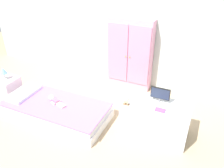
% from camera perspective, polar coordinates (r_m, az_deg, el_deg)
% --- Properties ---
extents(ground_plane, '(10.00, 10.00, 0.02)m').
position_cam_1_polar(ground_plane, '(3.83, -8.04, -9.18)').
color(ground_plane, tan).
extents(back_wall, '(6.40, 0.05, 2.70)m').
position_cam_1_polar(back_wall, '(4.49, 1.54, 16.69)').
color(back_wall, silver).
rests_on(back_wall, ground_plane).
extents(bed, '(1.74, 0.82, 0.27)m').
position_cam_1_polar(bed, '(3.90, -13.80, -6.39)').
color(bed, white).
rests_on(bed, ground_plane).
extents(pillow, '(0.32, 0.58, 0.05)m').
position_cam_1_polar(pillow, '(4.22, -21.38, -2.13)').
color(pillow, silver).
rests_on(pillow, bed).
extents(doll, '(0.38, 0.19, 0.10)m').
position_cam_1_polar(doll, '(3.86, -14.40, -3.87)').
color(doll, '#D6668E').
rests_on(doll, bed).
extents(nightstand, '(0.37, 0.37, 0.41)m').
position_cam_1_polar(nightstand, '(4.64, -24.67, -1.03)').
color(nightstand, silver).
rests_on(nightstand, ground_plane).
extents(table_lamp, '(0.12, 0.12, 0.23)m').
position_cam_1_polar(table_lamp, '(4.48, -25.65, 2.93)').
color(table_lamp, '#B7B2AD').
rests_on(table_lamp, nightstand).
extents(wardrobe, '(0.85, 0.28, 1.39)m').
position_cam_1_polar(wardrobe, '(4.42, 4.61, 7.50)').
color(wardrobe, '#E599BC').
rests_on(wardrobe, ground_plane).
extents(tv_stand, '(0.97, 0.51, 0.52)m').
position_cam_1_polar(tv_stand, '(3.46, 10.82, -8.68)').
color(tv_stand, silver).
rests_on(tv_stand, ground_plane).
extents(tv_monitor, '(0.28, 0.10, 0.23)m').
position_cam_1_polar(tv_monitor, '(3.30, 12.04, -2.48)').
color(tv_monitor, '#99999E').
rests_on(tv_monitor, tv_stand).
extents(rocking_horse_toy, '(0.10, 0.04, 0.12)m').
position_cam_1_polar(rocking_horse_toy, '(3.22, 3.72, -4.43)').
color(rocking_horse_toy, '#8E6642').
rests_on(rocking_horse_toy, tv_stand).
extents(book_purple, '(0.14, 0.08, 0.02)m').
position_cam_1_polar(book_purple, '(3.20, 12.02, -6.43)').
color(book_purple, '#8E51B2').
rests_on(book_purple, tv_stand).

